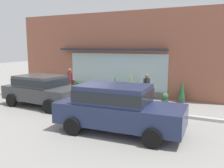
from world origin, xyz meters
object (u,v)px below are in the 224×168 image
(pedestrian_with_handbag, at_px, (70,80))
(potted_plant_window_right, at_px, (165,97))
(potted_plant_doorstep, at_px, (115,86))
(potted_plant_low_front, at_px, (131,86))
(parked_car_navy, at_px, (117,106))
(pedestrian_passerby, at_px, (147,87))
(parked_car_dark_gray, at_px, (42,88))
(potted_plant_corner_tall, at_px, (48,82))
(potted_plant_near_hydrant, at_px, (106,89))
(potted_plant_trailing_edge, at_px, (182,92))
(potted_plant_window_left, at_px, (75,87))
(fire_hydrant, at_px, (77,91))

(pedestrian_with_handbag, relative_size, potted_plant_window_right, 3.49)
(potted_plant_doorstep, distance_m, potted_plant_low_front, 1.03)
(parked_car_navy, xyz_separation_m, potted_plant_window_right, (0.42, 5.39, -0.70))
(pedestrian_passerby, distance_m, parked_car_dark_gray, 5.45)
(pedestrian_with_handbag, height_order, potted_plant_low_front, pedestrian_with_handbag)
(potted_plant_doorstep, height_order, potted_plant_corner_tall, potted_plant_doorstep)
(potted_plant_near_hydrant, distance_m, potted_plant_trailing_edge, 4.72)
(potted_plant_low_front, bearing_deg, pedestrian_with_handbag, -161.32)
(potted_plant_window_right, height_order, potted_plant_low_front, potted_plant_low_front)
(pedestrian_passerby, height_order, potted_plant_corner_tall, pedestrian_passerby)
(pedestrian_with_handbag, distance_m, potted_plant_window_left, 1.66)
(parked_car_navy, bearing_deg, pedestrian_passerby, 92.02)
(pedestrian_with_handbag, xyz_separation_m, potted_plant_corner_tall, (-3.05, 1.57, -0.54))
(potted_plant_window_right, distance_m, potted_plant_trailing_edge, 0.94)
(fire_hydrant, distance_m, potted_plant_window_right, 5.03)
(potted_plant_corner_tall, height_order, potted_plant_low_front, potted_plant_low_front)
(parked_car_dark_gray, bearing_deg, fire_hydrant, 75.78)
(parked_car_navy, relative_size, potted_plant_low_front, 3.08)
(potted_plant_near_hydrant, bearing_deg, potted_plant_window_right, -5.82)
(potted_plant_window_right, xyz_separation_m, potted_plant_window_left, (-6.10, 0.23, 0.11))
(pedestrian_with_handbag, height_order, potted_plant_window_left, pedestrian_with_handbag)
(fire_hydrant, bearing_deg, parked_car_navy, -42.16)
(parked_car_dark_gray, xyz_separation_m, parked_car_navy, (5.10, -1.84, 0.06))
(potted_plant_doorstep, relative_size, potted_plant_window_left, 1.89)
(pedestrian_passerby, xyz_separation_m, potted_plant_low_front, (-1.22, 0.81, -0.20))
(fire_hydrant, height_order, potted_plant_corner_tall, potted_plant_corner_tall)
(potted_plant_window_right, bearing_deg, potted_plant_corner_tall, 177.29)
(potted_plant_trailing_edge, xyz_separation_m, potted_plant_window_left, (-6.93, -0.07, -0.22))
(fire_hydrant, distance_m, potted_plant_window_left, 2.07)
(fire_hydrant, bearing_deg, potted_plant_window_right, 16.19)
(potted_plant_trailing_edge, bearing_deg, parked_car_navy, -102.42)
(pedestrian_passerby, bearing_deg, parked_car_navy, -159.66)
(parked_car_dark_gray, relative_size, parked_car_navy, 0.93)
(potted_plant_low_front, bearing_deg, parked_car_navy, -73.37)
(potted_plant_window_left, bearing_deg, pedestrian_passerby, -11.13)
(potted_plant_near_hydrant, height_order, potted_plant_low_front, potted_plant_low_front)
(potted_plant_window_right, xyz_separation_m, potted_plant_corner_tall, (-8.53, 0.40, 0.22))
(pedestrian_with_handbag, bearing_deg, potted_plant_corner_tall, 160.76)
(parked_car_dark_gray, distance_m, potted_plant_near_hydrant, 4.31)
(pedestrian_with_handbag, distance_m, potted_plant_trailing_edge, 6.49)
(potted_plant_trailing_edge, bearing_deg, potted_plant_window_left, -179.45)
(parked_car_navy, distance_m, potted_plant_corner_tall, 9.98)
(potted_plant_near_hydrant, bearing_deg, potted_plant_trailing_edge, -1.15)
(parked_car_navy, relative_size, potted_plant_doorstep, 3.39)
(fire_hydrant, xyz_separation_m, potted_plant_doorstep, (1.77, 1.44, 0.23))
(parked_car_dark_gray, bearing_deg, potted_plant_window_left, 102.36)
(potted_plant_window_right, xyz_separation_m, potted_plant_trailing_edge, (0.83, 0.30, 0.32))
(potted_plant_window_left, bearing_deg, pedestrian_with_handbag, -66.11)
(potted_plant_corner_tall, bearing_deg, potted_plant_low_front, -3.53)
(fire_hydrant, height_order, parked_car_dark_gray, parked_car_dark_gray)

